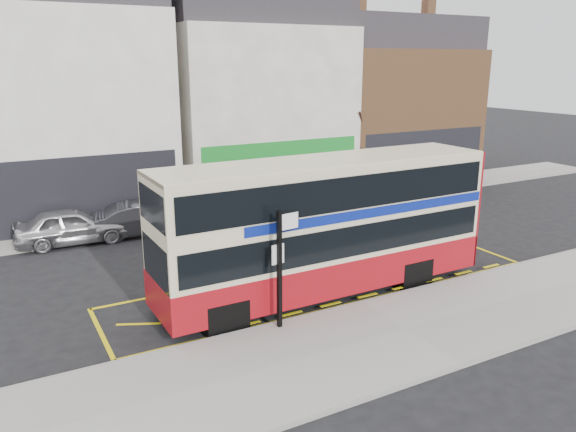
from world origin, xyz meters
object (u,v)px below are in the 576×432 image
car_white (390,189)px  street_tree_right (353,121)px  bus_stop_post (281,258)px  double_decker_bus (326,225)px  car_silver (71,226)px  car_grey (146,218)px

car_white → street_tree_right: size_ratio=0.87×
car_white → street_tree_right: street_tree_right is taller
bus_stop_post → street_tree_right: 16.59m
double_decker_bus → car_white: size_ratio=2.11×
car_silver → street_tree_right: (14.55, 2.03, 3.14)m
car_grey → bus_stop_post: bearing=-170.4°
bus_stop_post → car_silver: 11.11m
car_grey → car_white: size_ratio=0.84×
double_decker_bus → car_silver: bearing=124.1°
bus_stop_post → car_grey: bearing=87.3°
street_tree_right → bus_stop_post: bearing=-131.1°
car_grey → car_white: bearing=-88.4°
bus_stop_post → car_white: bus_stop_post is taller
car_grey → street_tree_right: street_tree_right is taller
car_silver → car_grey: 2.87m
double_decker_bus → car_grey: size_ratio=2.50×
bus_stop_post → car_silver: (-3.70, 10.39, -1.32)m
bus_stop_post → car_silver: bearing=102.2°
bus_stop_post → car_silver: size_ratio=0.75×
bus_stop_post → car_white: bearing=33.1°
car_silver → car_white: (14.88, -0.86, 0.01)m
car_silver → street_tree_right: size_ratio=0.74×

